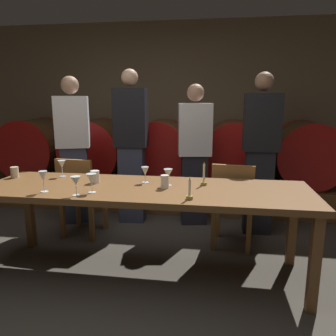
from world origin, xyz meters
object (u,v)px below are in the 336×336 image
at_px(wine_glass_center_right, 91,179).
at_px(wine_barrel_far_left, 35,148).
at_px(candle_left, 190,193).
at_px(wine_barrel_center, 161,151).
at_px(candle_right, 204,179).
at_px(wine_glass_left, 43,177).
at_px(cup_right, 165,182).
at_px(chair_left, 80,193).
at_px(cup_center, 95,177).
at_px(guest_center_left, 131,146).
at_px(dining_table, 145,195).
at_px(wine_barrel_far_right, 306,154).
at_px(guest_center_right, 194,155).
at_px(wine_glass_far_left, 62,165).
at_px(wine_glass_far_right, 168,174).
at_px(cup_left, 15,172).
at_px(wine_barrel_left, 96,149).
at_px(wine_glass_center_left, 76,182).
at_px(chair_right, 233,202).
at_px(wine_glass_right, 145,172).
at_px(wine_barrel_right, 234,152).
at_px(guest_far_right, 260,153).
at_px(guest_far_left, 74,150).

bearing_deg(wine_glass_center_right, wine_barrel_far_left, 128.76).
distance_m(wine_barrel_far_left, candle_left, 3.30).
height_order(wine_barrel_center, candle_right, wine_barrel_center).
bearing_deg(wine_glass_left, cup_right, 14.98).
bearing_deg(chair_left, cup_center, 129.61).
bearing_deg(guest_center_left, wine_barrel_center, -110.88).
bearing_deg(dining_table, wine_barrel_far_right, 47.69).
relative_size(chair_left, cup_center, 8.18).
relative_size(guest_center_right, cup_center, 15.38).
height_order(wine_glass_far_left, wine_glass_far_right, wine_glass_far_left).
relative_size(guest_center_right, cup_right, 15.08).
xyz_separation_m(cup_left, cup_center, (0.81, -0.08, 0.00)).
relative_size(wine_barrel_left, chair_left, 0.97).
bearing_deg(guest_center_right, wine_glass_center_left, 53.99).
xyz_separation_m(dining_table, wine_glass_center_left, (-0.46, -0.31, 0.18)).
distance_m(chair_right, wine_glass_far_left, 1.68).
bearing_deg(wine_glass_right, cup_right, -38.55).
relative_size(wine_glass_left, wine_glass_center_left, 1.12).
height_order(chair_left, wine_glass_far_left, wine_glass_far_left).
xyz_separation_m(wine_barrel_far_right, guest_center_right, (-1.42, -0.66, 0.07)).
distance_m(guest_center_left, candle_left, 1.71).
relative_size(wine_barrel_left, wine_glass_far_right, 5.98).
bearing_deg(cup_left, guest_center_left, 51.66).
height_order(wine_barrel_left, wine_glass_center_left, wine_barrel_left).
bearing_deg(chair_left, wine_barrel_left, -72.86).
xyz_separation_m(wine_barrel_center, dining_table, (0.20, -1.91, -0.07)).
relative_size(wine_barrel_right, cup_center, 7.90).
bearing_deg(wine_barrel_right, chair_right, -92.55).
distance_m(chair_right, wine_glass_left, 1.78).
relative_size(wine_barrel_far_right, wine_glass_center_left, 5.71).
bearing_deg(cup_center, wine_glass_center_right, -73.72).
bearing_deg(guest_far_right, wine_glass_left, 35.68).
bearing_deg(candle_right, chair_right, 59.85).
bearing_deg(candle_right, guest_far_left, 148.95).
distance_m(guest_center_left, wine_glass_center_left, 1.53).
bearing_deg(wine_glass_far_right, chair_right, 42.88).
xyz_separation_m(wine_barrel_far_right, wine_glass_far_right, (-1.56, -1.83, 0.10)).
xyz_separation_m(wine_barrel_left, chair_right, (1.89, -1.30, -0.29)).
bearing_deg(guest_center_left, chair_right, 150.67).
xyz_separation_m(wine_glass_right, cup_center, (-0.43, -0.07, -0.04)).
distance_m(wine_glass_left, wine_glass_center_right, 0.38).
bearing_deg(guest_far_left, cup_right, 120.96).
xyz_separation_m(guest_far_left, wine_glass_far_right, (1.29, -1.01, -0.02)).
height_order(cup_left, cup_right, cup_right).
height_order(guest_center_right, wine_glass_center_left, guest_center_right).
bearing_deg(candle_left, chair_left, 143.18).
relative_size(wine_barrel_far_right, cup_center, 7.90).
bearing_deg(guest_far_left, wine_glass_left, 86.59).
relative_size(wine_barrel_far_right, guest_far_right, 0.48).
relative_size(wine_barrel_right, wine_glass_far_right, 5.98).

